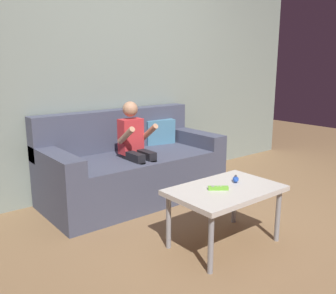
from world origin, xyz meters
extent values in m
plane|color=olive|center=(0.00, 0.00, 0.00)|extent=(10.27, 10.27, 0.00)
cube|color=gray|center=(0.00, 1.76, 1.25)|extent=(5.13, 0.05, 2.50)
cube|color=#474C60|center=(-0.20, 1.31, 0.22)|extent=(1.70, 0.80, 0.44)
cube|color=#474C60|center=(-0.20, 1.63, 0.64)|extent=(1.70, 0.16, 0.40)
cube|color=#474C60|center=(-0.96, 1.31, 0.51)|extent=(0.18, 0.80, 0.14)
cube|color=#474C60|center=(0.56, 1.31, 0.51)|extent=(0.18, 0.80, 0.14)
cube|color=teal|center=(0.29, 1.55, 0.57)|extent=(0.34, 0.18, 0.26)
cylinder|color=black|center=(-0.31, 1.01, 0.22)|extent=(0.07, 0.07, 0.44)
cylinder|color=black|center=(-0.19, 1.01, 0.22)|extent=(0.07, 0.07, 0.44)
cube|color=black|center=(-0.31, 1.14, 0.47)|extent=(0.08, 0.26, 0.08)
cube|color=black|center=(-0.19, 1.14, 0.47)|extent=(0.08, 0.26, 0.08)
cube|color=red|center=(-0.25, 1.27, 0.63)|extent=(0.21, 0.12, 0.32)
cylinder|color=tan|center=(-0.38, 1.15, 0.67)|extent=(0.05, 0.23, 0.18)
cylinder|color=tan|center=(-0.13, 1.15, 0.67)|extent=(0.05, 0.23, 0.18)
sphere|color=tan|center=(-0.25, 1.27, 0.88)|extent=(0.14, 0.14, 0.14)
cube|color=beige|center=(-0.20, 0.14, 0.41)|extent=(0.79, 0.52, 0.04)
cylinder|color=gray|center=(-0.55, -0.07, 0.20)|extent=(0.04, 0.04, 0.39)
cylinder|color=gray|center=(0.14, -0.07, 0.20)|extent=(0.04, 0.04, 0.39)
cylinder|color=gray|center=(-0.55, 0.35, 0.20)|extent=(0.04, 0.04, 0.39)
cylinder|color=gray|center=(0.14, 0.35, 0.20)|extent=(0.04, 0.04, 0.39)
cube|color=#72C638|center=(-0.27, 0.14, 0.44)|extent=(0.13, 0.11, 0.02)
cylinder|color=#99999E|center=(-0.30, 0.17, 0.46)|extent=(0.02, 0.02, 0.00)
cylinder|color=silver|center=(-0.27, 0.15, 0.46)|extent=(0.01, 0.01, 0.00)
cylinder|color=silver|center=(-0.26, 0.13, 0.46)|extent=(0.01, 0.01, 0.00)
ellipsoid|color=blue|center=(-0.04, 0.19, 0.45)|extent=(0.10, 0.09, 0.04)
cylinder|color=#4C4C51|center=(-0.04, 0.19, 0.48)|extent=(0.02, 0.02, 0.01)
camera|label=1|loc=(-2.05, -1.52, 1.29)|focal=39.22mm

